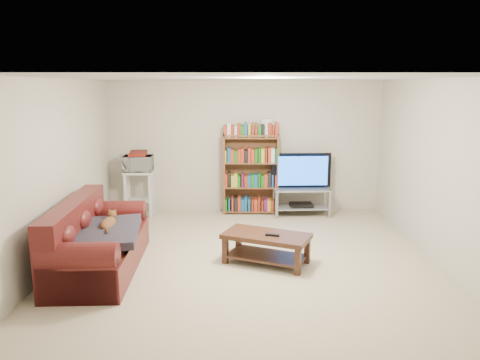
{
  "coord_description": "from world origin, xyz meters",
  "views": [
    {
      "loc": [
        -0.16,
        -6.06,
        2.3
      ],
      "look_at": [
        -0.1,
        0.4,
        1.0
      ],
      "focal_mm": 35.0,
      "sensor_mm": 36.0,
      "label": 1
    }
  ],
  "objects_px": {
    "coffee_table": "(266,243)",
    "tv_stand": "(301,197)",
    "bookshelf": "(251,173)",
    "sofa": "(94,246)"
  },
  "relations": [
    {
      "from": "coffee_table",
      "to": "tv_stand",
      "type": "xyz_separation_m",
      "value": [
        0.78,
        2.34,
        0.06
      ]
    },
    {
      "from": "tv_stand",
      "to": "bookshelf",
      "type": "height_order",
      "value": "bookshelf"
    },
    {
      "from": "sofa",
      "to": "tv_stand",
      "type": "height_order",
      "value": "sofa"
    },
    {
      "from": "sofa",
      "to": "coffee_table",
      "type": "distance_m",
      "value": 2.21
    },
    {
      "from": "tv_stand",
      "to": "sofa",
      "type": "bearing_deg",
      "value": -142.06
    },
    {
      "from": "coffee_table",
      "to": "sofa",
      "type": "bearing_deg",
      "value": -151.2
    },
    {
      "from": "tv_stand",
      "to": "bookshelf",
      "type": "xyz_separation_m",
      "value": [
        -0.91,
        0.17,
        0.41
      ]
    },
    {
      "from": "sofa",
      "to": "bookshelf",
      "type": "bearing_deg",
      "value": 50.62
    },
    {
      "from": "coffee_table",
      "to": "bookshelf",
      "type": "height_order",
      "value": "bookshelf"
    },
    {
      "from": "tv_stand",
      "to": "bookshelf",
      "type": "relative_size",
      "value": 0.7
    }
  ]
}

